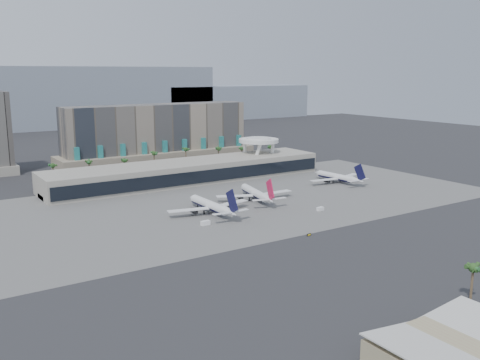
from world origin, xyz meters
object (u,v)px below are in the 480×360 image
service_vehicle_a (205,223)px  taxiway_sign (309,235)px  airliner_left (211,206)px  airliner_centre (256,193)px  airliner_right (338,177)px  service_vehicle_b (320,209)px

service_vehicle_a → taxiway_sign: (26.97, -35.72, -0.49)m
airliner_left → taxiway_sign: (15.32, -50.95, -3.29)m
airliner_left → airliner_centre: (31.75, 9.65, -0.08)m
airliner_centre → airliner_right: size_ratio=1.06×
airliner_right → taxiway_sign: airliner_right is taller
airliner_right → service_vehicle_a: airliner_right is taller
airliner_centre → service_vehicle_a: bearing=-137.8°
airliner_centre → service_vehicle_b: airliner_centre is taller
airliner_left → service_vehicle_a: size_ratio=11.00×
airliner_left → airliner_centre: bearing=17.0°
airliner_left → service_vehicle_a: bearing=-127.3°
airliner_centre → service_vehicle_b: size_ratio=12.67×
service_vehicle_a → service_vehicle_b: 57.75m
airliner_left → taxiway_sign: bearing=-73.1°
airliner_centre → taxiway_sign: airliner_centre is taller
service_vehicle_a → service_vehicle_b: bearing=-9.1°
airliner_left → airliner_right: 99.05m
airliner_right → airliner_left: bearing=-172.5°
airliner_right → service_vehicle_a: (-108.75, -34.77, -2.47)m
airliner_right → taxiway_sign: bearing=-143.2°
airliner_left → airliner_centre: size_ratio=1.03×
service_vehicle_a → taxiway_sign: size_ratio=1.89×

